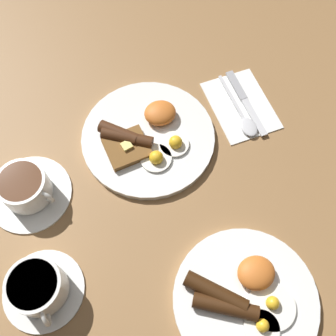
{
  "coord_description": "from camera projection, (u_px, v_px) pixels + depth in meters",
  "views": [
    {
      "loc": [
        0.09,
        0.42,
        0.74
      ],
      "look_at": [
        -0.02,
        0.09,
        0.03
      ],
      "focal_mm": 42.0,
      "sensor_mm": 36.0,
      "label": 1
    }
  ],
  "objects": [
    {
      "name": "ground_plane",
      "position": [
        148.0,
        139.0,
        0.85
      ],
      "size": [
        3.0,
        3.0,
        0.0
      ],
      "primitive_type": "plane",
      "color": "olive"
    },
    {
      "name": "breakfast_plate_far",
      "position": [
        245.0,
        298.0,
        0.69
      ],
      "size": [
        0.26,
        0.26,
        0.05
      ],
      "color": "white",
      "rests_on": "ground_plane"
    },
    {
      "name": "knife",
      "position": [
        244.0,
        99.0,
        0.89
      ],
      "size": [
        0.03,
        0.18,
        0.01
      ],
      "rotation": [
        0.0,
        0.0,
        1.63
      ],
      "color": "silver",
      "rests_on": "napkin"
    },
    {
      "name": "teacup_near",
      "position": [
        26.0,
        189.0,
        0.77
      ],
      "size": [
        0.17,
        0.17,
        0.07
      ],
      "color": "white",
      "rests_on": "ground_plane"
    },
    {
      "name": "napkin",
      "position": [
        241.0,
        105.0,
        0.88
      ],
      "size": [
        0.14,
        0.18,
        0.01
      ],
      "primitive_type": "cube",
      "rotation": [
        0.0,
        0.0,
        0.05
      ],
      "color": "white",
      "rests_on": "ground_plane"
    },
    {
      "name": "teacup_far",
      "position": [
        39.0,
        288.0,
        0.68
      ],
      "size": [
        0.15,
        0.15,
        0.07
      ],
      "color": "white",
      "rests_on": "ground_plane"
    },
    {
      "name": "spoon",
      "position": [
        245.0,
        120.0,
        0.86
      ],
      "size": [
        0.04,
        0.18,
        0.01
      ],
      "rotation": [
        0.0,
        0.0,
        1.64
      ],
      "color": "silver",
      "rests_on": "napkin"
    },
    {
      "name": "breakfast_plate_near",
      "position": [
        147.0,
        137.0,
        0.84
      ],
      "size": [
        0.28,
        0.28,
        0.05
      ],
      "color": "white",
      "rests_on": "ground_plane"
    }
  ]
}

